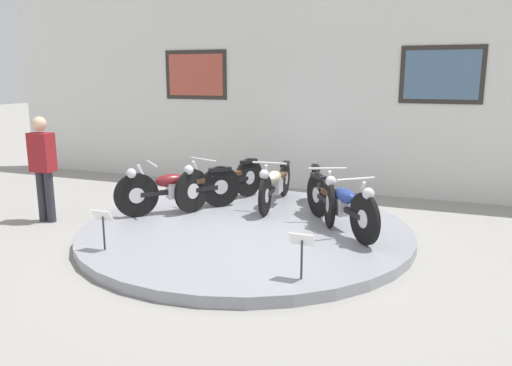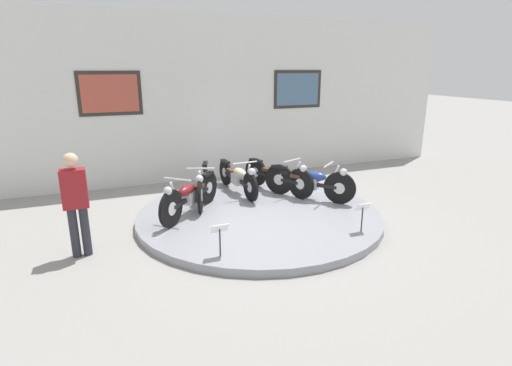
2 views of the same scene
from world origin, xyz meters
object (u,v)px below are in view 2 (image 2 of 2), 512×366
at_px(info_placard_front_left, 220,233).
at_px(motorcycle_blue, 310,181).
at_px(info_placard_front_centre, 363,211).
at_px(motorcycle_cream, 238,177).
at_px(motorcycle_black, 278,175).
at_px(motorcycle_maroon, 190,195).
at_px(motorcycle_green, 203,183).
at_px(visitor_standing, 76,199).

bearing_deg(info_placard_front_left, motorcycle_blue, 36.12).
bearing_deg(motorcycle_blue, info_placard_front_centre, -90.80).
relative_size(motorcycle_cream, motorcycle_black, 1.05).
xyz_separation_m(motorcycle_maroon, motorcycle_black, (2.13, 0.67, -0.01)).
relative_size(motorcycle_green, visitor_standing, 1.19).
bearing_deg(motorcycle_green, info_placard_front_left, -98.92).
bearing_deg(visitor_standing, info_placard_front_left, -29.37).
xyz_separation_m(motorcycle_green, motorcycle_blue, (2.13, -0.68, -0.01)).
xyz_separation_m(motorcycle_maroon, info_placard_front_centre, (2.52, -1.84, -0.03)).
bearing_deg(info_placard_front_centre, motorcycle_maroon, 143.87).
xyz_separation_m(motorcycle_cream, motorcycle_black, (0.85, -0.27, 0.02)).
distance_m(motorcycle_black, motorcycle_blue, 0.79).
xyz_separation_m(info_placard_front_left, visitor_standing, (-1.91, 1.08, 0.41)).
height_order(info_placard_front_left, info_placard_front_centre, same).
height_order(motorcycle_blue, info_placard_front_centre, motorcycle_blue).
relative_size(motorcycle_cream, motorcycle_blue, 1.24).
bearing_deg(visitor_standing, motorcycle_cream, 28.39).
relative_size(motorcycle_blue, info_placard_front_centre, 3.10).
height_order(motorcycle_maroon, motorcycle_cream, motorcycle_maroon).
bearing_deg(motorcycle_maroon, motorcycle_black, 17.55).
bearing_deg(visitor_standing, motorcycle_black, 19.73).
bearing_deg(motorcycle_black, info_placard_front_centre, -81.15).
distance_m(motorcycle_cream, motorcycle_black, 0.89).
height_order(motorcycle_black, info_placard_front_centre, motorcycle_black).
relative_size(info_placard_front_left, info_placard_front_centre, 1.00).
xyz_separation_m(motorcycle_black, info_placard_front_centre, (0.39, -2.52, -0.02)).
bearing_deg(motorcycle_maroon, motorcycle_green, 57.96).
height_order(motorcycle_maroon, motorcycle_green, motorcycle_green).
bearing_deg(info_placard_front_centre, info_placard_front_left, 180.00).
relative_size(motorcycle_maroon, motorcycle_green, 0.78).
bearing_deg(motorcycle_cream, info_placard_front_centre, -65.93).
bearing_deg(visitor_standing, motorcycle_maroon, 22.14).
distance_m(info_placard_front_centre, visitor_standing, 4.55).
distance_m(motorcycle_green, info_placard_front_centre, 3.28).
distance_m(motorcycle_maroon, motorcycle_cream, 1.59).
bearing_deg(info_placard_front_centre, motorcycle_blue, 89.20).
relative_size(motorcycle_black, visitor_standing, 1.15).
distance_m(motorcycle_black, visitor_standing, 4.28).
relative_size(info_placard_front_left, visitor_standing, 0.31).
xyz_separation_m(motorcycle_cream, info_placard_front_left, (-1.25, -2.78, -0.01)).
distance_m(motorcycle_maroon, motorcycle_black, 2.23).
xyz_separation_m(motorcycle_green, motorcycle_black, (1.71, -0.00, -0.01)).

